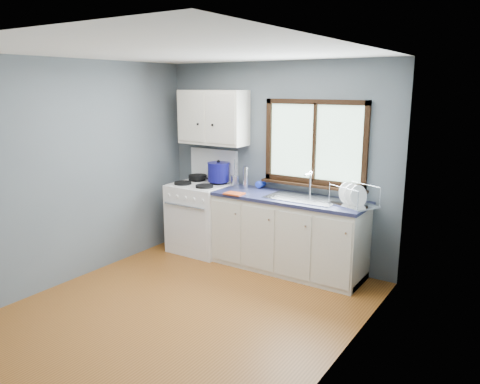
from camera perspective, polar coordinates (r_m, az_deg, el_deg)
The scene contains 18 objects.
floor at distance 4.90m, azimuth -6.48°, elevation -14.11°, with size 3.20×3.60×0.02m, color brown.
ceiling at distance 4.38m, azimuth -7.34°, elevation 16.75°, with size 3.20×3.60×0.02m, color white.
wall_back at distance 5.95m, azimuth 4.43°, elevation 3.56°, with size 3.20×0.02×2.50m, color #576065.
wall_left at distance 5.63m, azimuth -19.53°, elevation 2.35°, with size 0.02×3.60×2.50m, color #576065.
wall_right at distance 3.67m, azimuth 12.73°, elevation -2.52°, with size 0.02×3.60×2.50m, color #576065.
gas_range at distance 6.35m, azimuth -4.71°, elevation -2.84°, with size 0.76×0.69×1.36m.
base_cabinets at distance 5.71m, azimuth 5.86°, elevation -5.55°, with size 1.85×0.60×0.88m.
countertop at distance 5.57m, azimuth 5.96°, elevation -0.76°, with size 1.89×0.64×0.04m, color #1B1E3B.
sink at distance 5.51m, azimuth 7.62°, elevation -1.41°, with size 0.84×0.46×0.44m.
window at distance 5.64m, azimuth 9.05°, elevation 5.26°, with size 1.36×0.10×1.03m.
upper_cabinets at distance 6.19m, azimuth -3.32°, elevation 9.07°, with size 0.95×0.35×0.70m.
skillet at distance 6.44m, azimuth -5.18°, elevation 1.86°, with size 0.39×0.28×0.05m.
stockpot at distance 6.21m, azimuth -2.63°, elevation 2.48°, with size 0.36×0.36×0.29m.
utensil_crock at distance 6.12m, azimuth -0.56°, elevation 1.41°, with size 0.11×0.11×0.35m.
thermos at distance 5.94m, azimuth 0.69°, elevation 1.75°, with size 0.07×0.07×0.28m, color silver.
soap_bottle at distance 5.95m, azimuth 2.17°, elevation 1.57°, with size 0.09×0.09×0.24m, color blue.
dish_towel at distance 5.66m, azimuth -0.71°, elevation -0.20°, with size 0.23×0.16×0.02m, color #C5471B.
dish_rack at distance 5.27m, azimuth 13.64°, elevation -0.93°, with size 0.56×0.51×0.24m.
Camera 1 is at (2.83, -3.33, 2.20)m, focal length 35.00 mm.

